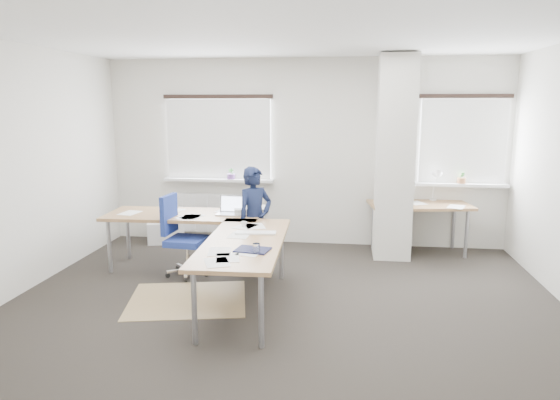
# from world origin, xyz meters

# --- Properties ---
(ground) EXTENTS (6.00, 6.00, 0.00)m
(ground) POSITION_xyz_m (0.00, 0.00, 0.00)
(ground) COLOR black
(ground) RESTS_ON ground
(room_shell) EXTENTS (6.04, 5.04, 2.82)m
(room_shell) POSITION_xyz_m (0.18, 0.45, 1.75)
(room_shell) COLOR silver
(room_shell) RESTS_ON ground
(floor_mat) EXTENTS (1.46, 1.31, 0.01)m
(floor_mat) POSITION_xyz_m (-1.07, 0.00, 0.00)
(floor_mat) COLOR #9B8054
(floor_mat) RESTS_ON ground
(white_crate) EXTENTS (0.64, 0.53, 0.33)m
(white_crate) POSITION_xyz_m (-2.12, 2.25, 0.17)
(white_crate) COLOR white
(white_crate) RESTS_ON ground
(desk_main) EXTENTS (2.48, 2.61, 0.96)m
(desk_main) POSITION_xyz_m (-0.87, 0.52, 0.69)
(desk_main) COLOR olive
(desk_main) RESTS_ON ground
(desk_side) EXTENTS (1.49, 0.90, 1.22)m
(desk_side) POSITION_xyz_m (1.69, 2.16, 0.69)
(desk_side) COLOR olive
(desk_side) RESTS_ON ground
(task_chair) EXTENTS (0.56, 0.55, 1.02)m
(task_chair) POSITION_xyz_m (-1.35, 0.78, 0.29)
(task_chair) COLOR navy
(task_chair) RESTS_ON ground
(person) EXTENTS (0.58, 0.58, 1.36)m
(person) POSITION_xyz_m (-0.50, 1.07, 0.68)
(person) COLOR #101832
(person) RESTS_ON ground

